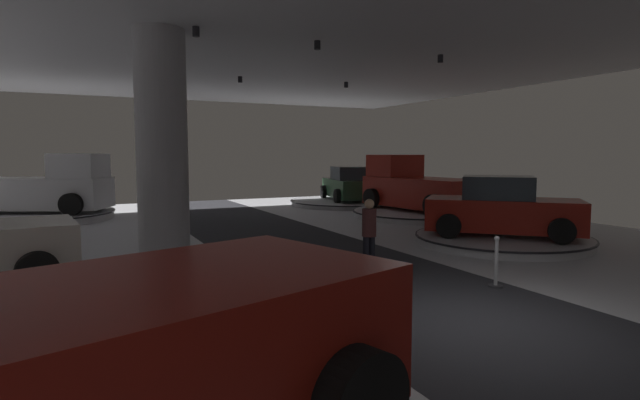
{
  "coord_description": "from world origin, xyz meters",
  "views": [
    {
      "loc": [
        -5.46,
        -5.68,
        2.58
      ],
      "look_at": [
        0.21,
        5.88,
        1.4
      ],
      "focal_mm": 28.01,
      "sensor_mm": 36.0,
      "label": 1
    }
  ],
  "objects_px": {
    "display_car_deep_right": "(349,185)",
    "visitor_walking_near": "(369,229)",
    "display_platform_deep_left": "(38,216)",
    "display_platform_far_right": "(421,213)",
    "pickup_truck_deep_left": "(45,188)",
    "column_left": "(162,147)",
    "display_platform_mid_right": "(502,239)",
    "display_car_mid_right": "(502,209)",
    "pickup_truck_far_right": "(416,187)",
    "display_platform_deep_right": "(349,202)"
  },
  "relations": [
    {
      "from": "column_left",
      "to": "display_car_mid_right",
      "type": "bearing_deg",
      "value": -12.16
    },
    {
      "from": "display_platform_far_right",
      "to": "display_car_mid_right",
      "type": "distance_m",
      "value": 6.51
    },
    {
      "from": "display_platform_deep_left",
      "to": "display_car_mid_right",
      "type": "bearing_deg",
      "value": -44.23
    },
    {
      "from": "display_platform_deep_right",
      "to": "display_car_deep_right",
      "type": "xyz_separation_m",
      "value": [
        -0.01,
        -0.03,
        0.87
      ]
    },
    {
      "from": "display_platform_deep_right",
      "to": "display_car_deep_right",
      "type": "relative_size",
      "value": 1.33
    },
    {
      "from": "display_platform_mid_right",
      "to": "display_car_mid_right",
      "type": "distance_m",
      "value": 0.88
    },
    {
      "from": "display_car_mid_right",
      "to": "pickup_truck_deep_left",
      "type": "xyz_separation_m",
      "value": [
        -12.04,
        11.87,
        0.22
      ]
    },
    {
      "from": "display_car_mid_right",
      "to": "display_platform_far_right",
      "type": "bearing_deg",
      "value": 72.86
    },
    {
      "from": "pickup_truck_deep_left",
      "to": "pickup_truck_far_right",
      "type": "bearing_deg",
      "value": -21.18
    },
    {
      "from": "column_left",
      "to": "display_car_mid_right",
      "type": "xyz_separation_m",
      "value": [
        9.06,
        -1.95,
        -1.73
      ]
    },
    {
      "from": "display_car_mid_right",
      "to": "display_car_deep_right",
      "type": "bearing_deg",
      "value": 82.16
    },
    {
      "from": "display_car_deep_right",
      "to": "visitor_walking_near",
      "type": "relative_size",
      "value": 2.83
    },
    {
      "from": "display_platform_far_right",
      "to": "pickup_truck_far_right",
      "type": "bearing_deg",
      "value": 95.94
    },
    {
      "from": "visitor_walking_near",
      "to": "display_platform_deep_left",
      "type": "bearing_deg",
      "value": 119.15
    },
    {
      "from": "column_left",
      "to": "display_platform_mid_right",
      "type": "bearing_deg",
      "value": -12.26
    },
    {
      "from": "display_car_deep_right",
      "to": "pickup_truck_far_right",
      "type": "xyz_separation_m",
      "value": [
        0.25,
        -5.26,
        0.19
      ]
    },
    {
      "from": "display_car_deep_right",
      "to": "pickup_truck_far_right",
      "type": "relative_size",
      "value": 0.82
    },
    {
      "from": "display_car_deep_right",
      "to": "pickup_truck_deep_left",
      "type": "height_order",
      "value": "pickup_truck_deep_left"
    },
    {
      "from": "pickup_truck_far_right",
      "to": "visitor_walking_near",
      "type": "height_order",
      "value": "pickup_truck_far_right"
    },
    {
      "from": "column_left",
      "to": "display_platform_far_right",
      "type": "xyz_separation_m",
      "value": [
        10.96,
        4.21,
        -2.6
      ]
    },
    {
      "from": "display_platform_far_right",
      "to": "visitor_walking_near",
      "type": "relative_size",
      "value": 3.57
    },
    {
      "from": "pickup_truck_far_right",
      "to": "visitor_walking_near",
      "type": "bearing_deg",
      "value": -132.84
    },
    {
      "from": "display_platform_far_right",
      "to": "display_platform_mid_right",
      "type": "height_order",
      "value": "display_platform_far_right"
    },
    {
      "from": "display_platform_far_right",
      "to": "pickup_truck_deep_left",
      "type": "height_order",
      "value": "pickup_truck_deep_left"
    },
    {
      "from": "display_car_deep_right",
      "to": "display_platform_deep_left",
      "type": "height_order",
      "value": "display_car_deep_right"
    },
    {
      "from": "column_left",
      "to": "display_platform_far_right",
      "type": "relative_size",
      "value": 0.97
    },
    {
      "from": "pickup_truck_far_right",
      "to": "display_car_mid_right",
      "type": "bearing_deg",
      "value": -106.07
    },
    {
      "from": "display_platform_deep_right",
      "to": "visitor_walking_near",
      "type": "height_order",
      "value": "visitor_walking_near"
    },
    {
      "from": "display_car_deep_right",
      "to": "display_platform_mid_right",
      "type": "bearing_deg",
      "value": -97.72
    },
    {
      "from": "display_platform_deep_left",
      "to": "display_platform_mid_right",
      "type": "bearing_deg",
      "value": -44.23
    },
    {
      "from": "display_platform_mid_right",
      "to": "visitor_walking_near",
      "type": "xyz_separation_m",
      "value": [
        -5.1,
        -0.98,
        0.76
      ]
    },
    {
      "from": "display_platform_mid_right",
      "to": "display_platform_deep_left",
      "type": "relative_size",
      "value": 0.87
    },
    {
      "from": "display_platform_far_right",
      "to": "pickup_truck_deep_left",
      "type": "xyz_separation_m",
      "value": [
        -13.94,
        5.71,
        1.1
      ]
    },
    {
      "from": "display_platform_deep_right",
      "to": "visitor_walking_near",
      "type": "relative_size",
      "value": 3.77
    },
    {
      "from": "display_platform_mid_right",
      "to": "visitor_walking_near",
      "type": "relative_size",
      "value": 3.09
    },
    {
      "from": "visitor_walking_near",
      "to": "display_platform_mid_right",
      "type": "bearing_deg",
      "value": 10.92
    },
    {
      "from": "display_car_deep_right",
      "to": "display_platform_mid_right",
      "type": "distance_m",
      "value": 11.9
    },
    {
      "from": "display_platform_deep_right",
      "to": "pickup_truck_deep_left",
      "type": "relative_size",
      "value": 1.05
    },
    {
      "from": "column_left",
      "to": "visitor_walking_near",
      "type": "xyz_separation_m",
      "value": [
        3.98,
        -2.96,
        -1.84
      ]
    },
    {
      "from": "pickup_truck_far_right",
      "to": "display_car_mid_right",
      "type": "distance_m",
      "value": 6.75
    },
    {
      "from": "display_platform_deep_left",
      "to": "display_car_deep_right",
      "type": "bearing_deg",
      "value": -1.09
    },
    {
      "from": "display_car_mid_right",
      "to": "column_left",
      "type": "bearing_deg",
      "value": 167.84
    },
    {
      "from": "display_platform_deep_right",
      "to": "display_platform_mid_right",
      "type": "bearing_deg",
      "value": -97.73
    },
    {
      "from": "display_platform_mid_right",
      "to": "visitor_walking_near",
      "type": "bearing_deg",
      "value": -169.08
    },
    {
      "from": "display_car_mid_right",
      "to": "pickup_truck_deep_left",
      "type": "distance_m",
      "value": 16.91
    },
    {
      "from": "display_car_mid_right",
      "to": "visitor_walking_near",
      "type": "height_order",
      "value": "display_car_mid_right"
    },
    {
      "from": "pickup_truck_deep_left",
      "to": "display_car_deep_right",
      "type": "bearing_deg",
      "value": -0.55
    },
    {
      "from": "display_car_deep_right",
      "to": "display_car_mid_right",
      "type": "bearing_deg",
      "value": -97.84
    },
    {
      "from": "display_platform_deep_left",
      "to": "visitor_walking_near",
      "type": "xyz_separation_m",
      "value": [
        7.25,
        -13.01,
        0.73
      ]
    },
    {
      "from": "visitor_walking_near",
      "to": "display_car_deep_right",
      "type": "bearing_deg",
      "value": 62.3
    }
  ]
}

